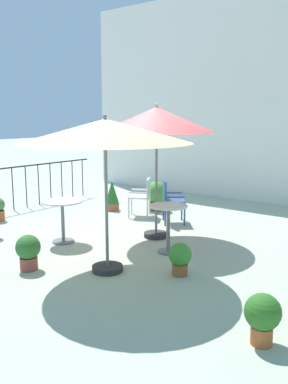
% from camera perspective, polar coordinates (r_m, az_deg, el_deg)
% --- Properties ---
extents(ground_plane, '(60.00, 60.00, 0.00)m').
position_cam_1_polar(ground_plane, '(7.52, -2.32, -6.45)').
color(ground_plane, '#ABB59F').
extents(villa_facade, '(9.68, 0.30, 5.36)m').
position_cam_1_polar(villa_facade, '(11.21, 13.58, 12.68)').
color(villa_facade, white).
rests_on(villa_facade, ground).
extents(terrace_railing, '(0.03, 5.23, 1.01)m').
position_cam_1_polar(terrace_railing, '(10.05, -18.44, 1.30)').
color(terrace_railing, black).
rests_on(terrace_railing, ground).
extents(patio_umbrella_0, '(2.37, 2.37, 2.20)m').
position_cam_1_polar(patio_umbrella_0, '(5.66, -5.32, 8.13)').
color(patio_umbrella_0, '#2D2D2D').
rests_on(patio_umbrella_0, ground).
extents(patio_umbrella_1, '(2.03, 2.03, 2.39)m').
position_cam_1_polar(patio_umbrella_1, '(7.33, 1.74, 9.70)').
color(patio_umbrella_1, '#2D2D2D').
rests_on(patio_umbrella_1, ground).
extents(cafe_table_0, '(0.70, 0.70, 0.74)m').
position_cam_1_polar(cafe_table_0, '(7.34, -11.07, -2.91)').
color(cafe_table_0, silver).
rests_on(cafe_table_0, ground).
extents(cafe_table_1, '(0.61, 0.61, 0.78)m').
position_cam_1_polar(cafe_table_1, '(6.67, 3.35, -3.89)').
color(cafe_table_1, silver).
rests_on(cafe_table_1, ground).
extents(patio_chair_0, '(0.65, 0.66, 0.89)m').
position_cam_1_polar(patio_chair_0, '(8.53, 3.61, -0.76)').
color(patio_chair_0, '#355190').
rests_on(patio_chair_0, ground).
extents(patio_chair_1, '(0.60, 0.60, 0.84)m').
position_cam_1_polar(patio_chair_1, '(9.09, -0.19, -0.28)').
color(patio_chair_1, silver).
rests_on(patio_chair_1, ground).
extents(potted_plant_0, '(0.32, 0.32, 0.69)m').
position_cam_1_polar(potted_plant_0, '(9.73, -4.38, -0.53)').
color(potted_plant_0, '#9D533B').
rests_on(potted_plant_0, ground).
extents(potted_plant_1, '(0.32, 0.32, 0.46)m').
position_cam_1_polar(potted_plant_1, '(5.83, 4.94, -8.88)').
color(potted_plant_1, brown).
rests_on(potted_plant_1, ground).
extents(potted_plant_3, '(0.36, 0.36, 0.51)m').
position_cam_1_polar(potted_plant_3, '(6.22, -15.58, -7.72)').
color(potted_plant_3, '#964739').
rests_on(potted_plant_3, ground).
extents(potted_plant_4, '(0.36, 0.36, 0.51)m').
position_cam_1_polar(potted_plant_4, '(4.31, 15.91, -15.94)').
color(potted_plant_4, '#AF5A2E').
rests_on(potted_plant_4, ground).
extents(potted_plant_5, '(0.51, 0.51, 0.68)m').
position_cam_1_polar(potted_plant_5, '(9.67, 1.66, -0.34)').
color(potted_plant_5, brown).
rests_on(potted_plant_5, ground).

